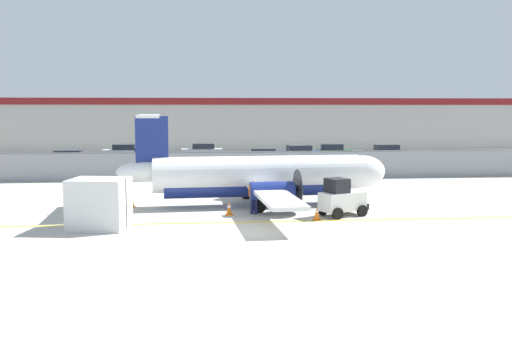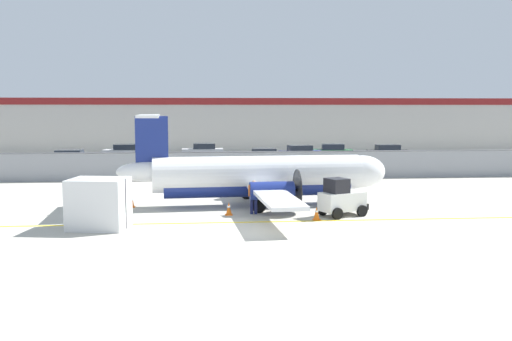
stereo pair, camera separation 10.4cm
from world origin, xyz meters
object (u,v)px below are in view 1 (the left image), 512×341
at_px(parked_car_7, 388,153).
at_px(traffic_cone_near_left, 317,213).
at_px(parked_car_2, 149,156).
at_px(parked_car_0, 70,159).
at_px(commuter_airplane, 263,176).
at_px(ground_crew_worker, 254,195).
at_px(traffic_cone_far_left, 132,202).
at_px(parked_car_5, 300,153).
at_px(parked_car_1, 124,152).
at_px(parked_car_6, 331,152).
at_px(traffic_cone_far_right, 229,209).
at_px(parked_car_4, 262,157).
at_px(cargo_container, 99,204).
at_px(parked_car_3, 202,151).
at_px(traffic_cone_near_right, 270,198).
at_px(baggage_tug, 342,199).

bearing_deg(parked_car_7, traffic_cone_near_left, -113.57).
bearing_deg(parked_car_2, parked_car_0, -153.42).
relative_size(commuter_airplane, ground_crew_worker, 9.45).
distance_m(traffic_cone_far_left, parked_car_5, 27.65).
relative_size(traffic_cone_near_left, parked_car_1, 0.15).
distance_m(parked_car_5, parked_car_6, 3.86).
bearing_deg(traffic_cone_near_left, parked_car_2, 110.86).
bearing_deg(traffic_cone_far_right, traffic_cone_near_left, -21.93).
bearing_deg(parked_car_2, parked_car_4, -10.55).
xyz_separation_m(commuter_airplane, traffic_cone_far_left, (-7.01, -0.04, -1.29)).
relative_size(ground_crew_worker, traffic_cone_far_left, 2.66).
relative_size(parked_car_2, parked_car_4, 0.98).
relative_size(ground_crew_worker, parked_car_5, 0.39).
xyz_separation_m(traffic_cone_far_right, parked_car_0, (-12.71, 22.57, 0.58)).
bearing_deg(traffic_cone_near_left, commuter_airplane, 116.03).
height_order(cargo_container, parked_car_1, cargo_container).
relative_size(parked_car_2, parked_car_5, 0.98).
xyz_separation_m(commuter_airplane, parked_car_1, (-11.10, 27.48, -0.71)).
bearing_deg(parked_car_0, traffic_cone_far_right, -60.45).
xyz_separation_m(commuter_airplane, parked_car_3, (-3.29, 28.13, -0.71)).
relative_size(parked_car_5, parked_car_7, 1.04).
bearing_deg(parked_car_5, cargo_container, -122.85).
xyz_separation_m(traffic_cone_near_right, traffic_cone_far_right, (-2.44, -3.23, 0.00)).
bearing_deg(parked_car_4, parked_car_2, -7.72).
bearing_deg(traffic_cone_near_left, baggage_tug, 32.29).
height_order(traffic_cone_far_right, parked_car_1, parked_car_1).
bearing_deg(parked_car_6, commuter_airplane, 77.29).
height_order(ground_crew_worker, parked_car_7, same).
distance_m(ground_crew_worker, parked_car_7, 31.27).
distance_m(cargo_container, parked_car_6, 35.83).
bearing_deg(traffic_cone_far_right, parked_car_7, 57.92).
distance_m(traffic_cone_near_left, parked_car_6, 31.28).
relative_size(traffic_cone_near_right, parked_car_2, 0.15).
height_order(parked_car_0, parked_car_1, same).
distance_m(traffic_cone_near_right, traffic_cone_far_right, 4.05).
distance_m(parked_car_2, parked_car_5, 14.48).
bearing_deg(parked_car_2, parked_car_6, 13.91).
relative_size(traffic_cone_far_right, parked_car_0, 0.15).
bearing_deg(parked_car_7, parked_car_2, -174.99).
bearing_deg(traffic_cone_far_right, cargo_container, -155.88).
bearing_deg(ground_crew_worker, parked_car_7, 161.09).
relative_size(traffic_cone_far_left, parked_car_1, 0.15).
distance_m(parked_car_6, parked_car_7, 5.63).
bearing_deg(ground_crew_worker, parked_car_6, 171.44).
bearing_deg(traffic_cone_near_left, parked_car_0, 124.73).
height_order(traffic_cone_near_right, parked_car_4, parked_car_4).
relative_size(commuter_airplane, parked_car_7, 3.81).
bearing_deg(traffic_cone_near_left, traffic_cone_far_right, 158.07).
distance_m(cargo_container, parked_car_2, 27.97).
xyz_separation_m(traffic_cone_near_left, parked_car_2, (-10.29, 27.01, 0.58)).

